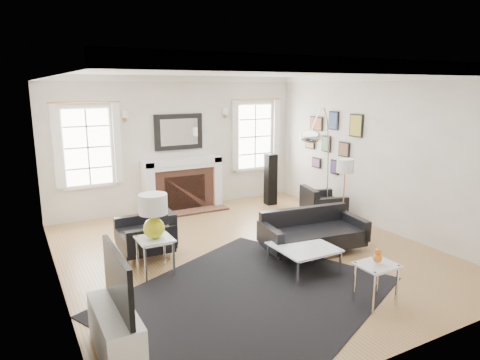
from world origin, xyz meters
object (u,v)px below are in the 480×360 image
armchair_left (148,235)px  gourd_lamp (153,213)px  armchair_right (321,204)px  arc_floor_lamp (320,165)px  fireplace (183,185)px  coffee_table (304,248)px  sofa (311,233)px

armchair_left → gourd_lamp: (-0.12, -0.72, 0.56)m
armchair_right → armchair_left: bearing=-177.0°
arc_floor_lamp → fireplace: bearing=120.1°
coffee_table → gourd_lamp: (-1.90, 0.90, 0.56)m
gourd_lamp → coffee_table: bearing=-25.3°
gourd_lamp → arc_floor_lamp: 3.08m
fireplace → coffee_table: 3.76m
gourd_lamp → arc_floor_lamp: (3.05, 0.21, 0.37)m
fireplace → gourd_lamp: (-1.53, -2.84, 0.35)m
armchair_left → coffee_table: (1.77, -1.61, 0.00)m
armchair_right → coffee_table: bearing=-134.7°
armchair_left → armchair_right: size_ratio=0.94×
fireplace → armchair_left: bearing=-123.5°
fireplace → coffee_table: bearing=-84.4°
fireplace → armchair_right: fireplace is taller
arc_floor_lamp → armchair_right: bearing=47.8°
armchair_right → fireplace: bearing=138.0°
coffee_table → armchair_left: bearing=137.7°
sofa → armchair_right: (1.22, 1.26, 0.01)m
sofa → gourd_lamp: gourd_lamp is taller
armchair_left → arc_floor_lamp: (2.93, -0.50, 0.93)m
sofa → coffee_table: 0.78m
arc_floor_lamp → armchair_left: bearing=170.2°
gourd_lamp → armchair_left: bearing=80.3°
fireplace → sofa: (0.93, -3.19, -0.25)m
fireplace → gourd_lamp: size_ratio=2.70×
fireplace → armchair_right: 2.90m
fireplace → armchair_right: bearing=-42.0°
sofa → arc_floor_lamp: (0.59, 0.57, 0.97)m
armchair_left → sofa: bearing=-24.6°
sofa → gourd_lamp: (-2.46, 0.35, 0.60)m
fireplace → armchair_right: size_ratio=1.82×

